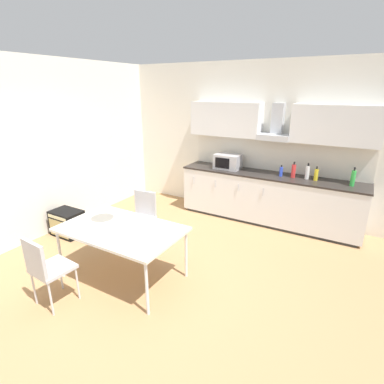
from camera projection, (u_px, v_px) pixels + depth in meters
ground_plane at (155, 279)px, 3.99m from camera, size 7.24×8.54×0.02m
wall_back at (241, 140)px, 5.88m from camera, size 5.80×0.10×2.89m
wall_left at (24, 153)px, 4.67m from camera, size 0.10×6.83×2.89m
kitchen_counter at (267, 198)px, 5.57m from camera, size 3.28×0.65×0.93m
backsplash_tile at (275, 156)px, 5.57m from camera, size 3.26×0.02×0.57m
upper_wall_cabinets at (276, 122)px, 5.23m from camera, size 3.26×0.40×0.63m
microwave at (228, 161)px, 5.76m from camera, size 0.48×0.35×0.28m
bottle_green at (353, 178)px, 4.73m from camera, size 0.07×0.07×0.31m
bottle_red at (293, 171)px, 5.19m from camera, size 0.07×0.07×0.28m
bottle_white at (307, 172)px, 5.11m from camera, size 0.07×0.07×0.28m
bottle_blue at (281, 171)px, 5.27m from camera, size 0.06×0.06×0.20m
bottle_yellow at (316, 175)px, 5.03m from camera, size 0.07×0.07×0.24m
dining_table at (121, 231)px, 3.82m from camera, size 1.55×0.95×0.72m
chair_far_left at (142, 213)px, 4.74m from camera, size 0.44×0.44×0.87m
chair_near_left at (45, 266)px, 3.34m from camera, size 0.43×0.43×0.87m
guitar_amp at (67, 223)px, 5.12m from camera, size 0.52×0.37×0.44m
pendant_lamp at (114, 146)px, 3.46m from camera, size 0.32×0.32×0.22m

